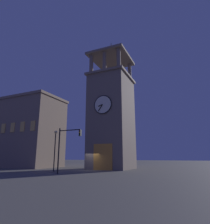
% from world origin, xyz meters
% --- Properties ---
extents(ground_plane, '(200.00, 200.00, 0.00)m').
position_xyz_m(ground_plane, '(0.00, 0.00, 0.00)').
color(ground_plane, '#56544F').
extents(clocktower, '(7.13, 8.06, 23.88)m').
position_xyz_m(clocktower, '(-1.90, -4.10, 8.78)').
color(clocktower, '#75665B').
rests_on(clocktower, ground_plane).
extents(adjacent_wing_building, '(15.40, 8.59, 13.88)m').
position_xyz_m(adjacent_wing_building, '(16.92, -2.16, 6.96)').
color(adjacent_wing_building, gray).
rests_on(adjacent_wing_building, ground_plane).
extents(traffic_signal_mid, '(3.23, 0.41, 5.53)m').
position_xyz_m(traffic_signal_mid, '(-0.61, 7.55, 3.70)').
color(traffic_signal_mid, black).
rests_on(traffic_signal_mid, ground_plane).
extents(street_lamp, '(0.44, 0.44, 5.69)m').
position_xyz_m(street_lamp, '(3.11, 4.98, 3.92)').
color(street_lamp, black).
rests_on(street_lamp, ground_plane).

